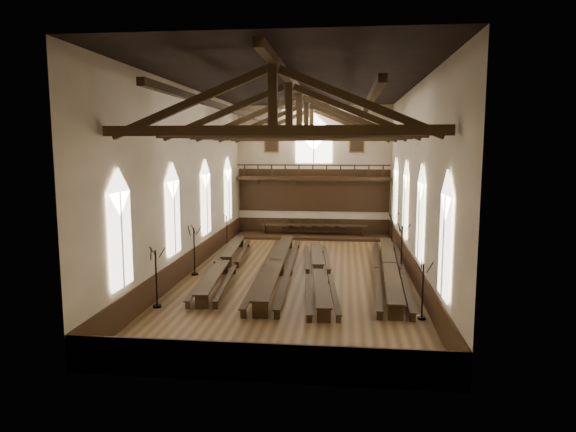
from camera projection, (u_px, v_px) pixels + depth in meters
The scene contains 21 objects.
ground at pixel (299, 274), 27.87m from camera, with size 26.00×26.00×0.00m, color brown.
room_walls at pixel (299, 154), 26.99m from camera, with size 26.00×26.00×26.00m.
wainscot_band at pixel (299, 263), 27.78m from camera, with size 12.00×26.00×1.20m.
side_windows at pixel (299, 205), 27.36m from camera, with size 11.85×19.80×4.50m.
end_window at pixel (314, 142), 39.59m from camera, with size 2.80×0.12×3.80m.
minstrels_gallery at pixel (313, 185), 39.80m from camera, with size 11.80×1.24×3.70m.
portraits at pixel (314, 143), 39.60m from camera, with size 7.75×0.09×1.45m.
roof_trusses at pixel (299, 120), 26.75m from camera, with size 11.70×25.70×2.80m.
refectory_row_a at pixel (224, 262), 28.45m from camera, with size 2.00×14.14×0.71m.
refectory_row_b at pixel (277, 264), 27.64m from camera, with size 1.91×15.09×0.82m.
refectory_row_c at pixel (318, 270), 26.64m from camera, with size 1.91×13.91×0.69m.
refectory_row_d at pixel (390, 266), 27.15m from camera, with size 1.93×14.74×0.78m.
dais at pixel (313, 236), 39.07m from camera, with size 11.40×3.13×0.21m, color #382010.
high_table at pixel (313, 226), 38.97m from camera, with size 8.13×1.02×0.76m.
high_chairs at pixel (314, 225), 39.76m from camera, with size 5.03×0.54×1.09m.
candelabrum_left_near at pixel (157, 289), 21.96m from camera, with size 0.77×0.80×2.66m.
candelabrum_left_mid at pixel (195, 260), 27.50m from camera, with size 0.77×0.82×2.71m.
candelabrum_left_far at pixel (227, 237), 35.07m from camera, with size 0.63×0.71×2.30m.
candelabrum_right_near at pixel (422, 302), 20.48m from camera, with size 0.72×0.68×2.38m.
candelabrum_right_mid at pixel (401, 258), 28.02m from camera, with size 0.74×0.84×2.74m.
candelabrum_right_far at pixel (392, 239), 33.80m from camera, with size 0.73×0.79×2.59m.
Camera 1 is at (2.38, -27.08, 6.90)m, focal length 32.00 mm.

